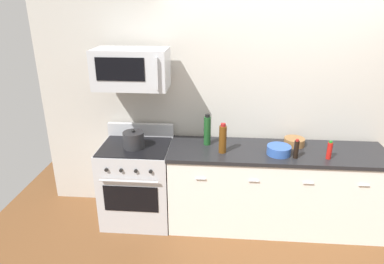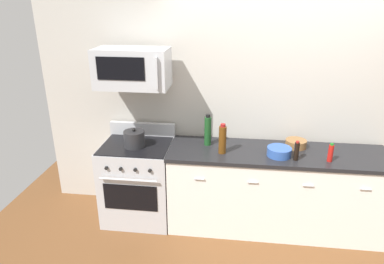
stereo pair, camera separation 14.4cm
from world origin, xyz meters
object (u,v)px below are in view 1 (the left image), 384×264
(bowl_blue_mixing, at_px, (279,150))
(bowl_wooden_salad, at_px, (294,142))
(bottle_wine_amber, at_px, (223,139))
(bottle_soy_sauce_dark, at_px, (296,149))
(bottle_wine_green, at_px, (207,130))
(range_oven, at_px, (138,182))
(stockpot, at_px, (134,140))
(microwave, at_px, (131,69))
(bottle_hot_sauce_red, at_px, (329,150))

(bowl_blue_mixing, distance_m, bowl_wooden_salad, 0.32)
(bottle_wine_amber, relative_size, bottle_soy_sauce_dark, 1.58)
(bowl_blue_mixing, bearing_deg, bottle_wine_green, 165.38)
(range_oven, relative_size, bottle_wine_amber, 3.36)
(bottle_soy_sauce_dark, xyz_separation_m, stockpot, (-1.67, 0.12, -0.01))
(bottle_soy_sauce_dark, bearing_deg, stockpot, 175.93)
(bottle_wine_amber, xyz_separation_m, stockpot, (-0.94, 0.04, -0.06))
(microwave, xyz_separation_m, bottle_wine_green, (0.78, 0.05, -0.67))
(bottle_hot_sauce_red, xyz_separation_m, stockpot, (-2.00, 0.11, -0.00))
(bottle_wine_amber, distance_m, bottle_soy_sauce_dark, 0.74)
(bottle_hot_sauce_red, height_order, bowl_wooden_salad, bottle_hot_sauce_red)
(bottle_soy_sauce_dark, distance_m, bowl_wooden_salad, 0.33)
(bowl_blue_mixing, bearing_deg, bottle_soy_sauce_dark, -26.54)
(bottle_soy_sauce_dark, xyz_separation_m, bowl_wooden_salad, (0.05, 0.32, -0.05))
(bottle_soy_sauce_dark, bearing_deg, bottle_wine_green, 163.20)
(microwave, bearing_deg, bottle_soy_sauce_dark, -7.40)
(range_oven, height_order, bowl_blue_mixing, range_oven)
(bottle_hot_sauce_red, height_order, bottle_wine_amber, bottle_wine_amber)
(bottle_soy_sauce_dark, relative_size, bowl_blue_mixing, 0.83)
(bowl_blue_mixing, bearing_deg, bowl_wooden_salad, 50.18)
(range_oven, bearing_deg, microwave, 89.71)
(microwave, relative_size, bowl_wooden_salad, 3.38)
(bowl_wooden_salad, xyz_separation_m, stockpot, (-1.72, -0.20, 0.05))
(microwave, xyz_separation_m, bottle_hot_sauce_red, (2.00, -0.21, -0.74))
(bottle_wine_green, height_order, bottle_soy_sauce_dark, bottle_wine_green)
(bottle_wine_green, bearing_deg, bottle_soy_sauce_dark, -16.80)
(bowl_blue_mixing, relative_size, bowl_wooden_salad, 1.11)
(bottle_hot_sauce_red, xyz_separation_m, bottle_wine_amber, (-1.06, 0.07, 0.06))
(bottle_hot_sauce_red, xyz_separation_m, bowl_blue_mixing, (-0.48, 0.07, -0.04))
(bottle_wine_green, distance_m, stockpot, 0.79)
(bottle_wine_green, bearing_deg, bottle_hot_sauce_red, -12.06)
(bottle_hot_sauce_red, distance_m, bottle_wine_green, 1.25)
(bottle_hot_sauce_red, relative_size, stockpot, 0.85)
(bowl_blue_mixing, bearing_deg, microwave, 174.73)
(range_oven, bearing_deg, stockpot, -90.00)
(range_oven, distance_m, bottle_hot_sauce_red, 2.08)
(bottle_wine_green, height_order, stockpot, bottle_wine_green)
(microwave, height_order, bowl_wooden_salad, microwave)
(bowl_wooden_salad, bearing_deg, bottle_wine_amber, -162.56)
(bottle_wine_amber, bearing_deg, bottle_soy_sauce_dark, -5.90)
(bottle_wine_green, relative_size, stockpot, 1.55)
(range_oven, relative_size, stockpot, 4.78)
(bottle_wine_green, bearing_deg, bottle_wine_amber, -49.57)
(range_oven, height_order, bottle_hot_sauce_red, bottle_hot_sauce_red)
(bottle_hot_sauce_red, xyz_separation_m, bottle_wine_green, (-1.22, 0.26, 0.07))
(bottle_wine_green, xyz_separation_m, bowl_wooden_salad, (0.95, 0.05, -0.12))
(bottle_hot_sauce_red, relative_size, bottle_soy_sauce_dark, 0.94)
(bottle_wine_green, xyz_separation_m, bottle_soy_sauce_dark, (0.90, -0.27, -0.07))
(bowl_blue_mixing, height_order, stockpot, stockpot)
(bottle_wine_green, distance_m, bottle_soy_sauce_dark, 0.94)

